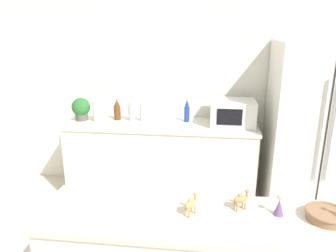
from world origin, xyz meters
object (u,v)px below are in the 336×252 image
object	(u,v)px
microwave	(232,113)
back_bottle_1	(117,110)
back_bottle_2	(131,109)
back_bottle_3	(142,111)
camel_figurine_second	(191,203)
camel_figurine	(241,198)
refrigerator	(314,129)
fruit_bowl	(326,215)
wise_man_figurine_crimson	(279,206)
back_bottle_0	(187,111)
paper_towel_roll	(98,111)
potted_plant	(81,108)

from	to	relation	value
microwave	back_bottle_1	distance (m)	1.32
back_bottle_2	back_bottle_3	bearing A→B (deg)	2.73
back_bottle_3	camel_figurine_second	xyz separation A→B (m)	(0.66, -1.96, 0.00)
back_bottle_3	camel_figurine	xyz separation A→B (m)	(0.94, -1.87, 0.00)
refrigerator	fruit_bowl	world-z (taller)	refrigerator
back_bottle_3	wise_man_figurine_crimson	xyz separation A→B (m)	(1.15, -1.90, -0.01)
microwave	back_bottle_3	xyz separation A→B (m)	(-1.02, 0.04, -0.02)
back_bottle_0	back_bottle_1	size ratio (longest dim) A/B	1.08
back_bottle_2	wise_man_figurine_crimson	world-z (taller)	back_bottle_2
refrigerator	paper_towel_roll	bearing A→B (deg)	178.83
refrigerator	camel_figurine	world-z (taller)	refrigerator
back_bottle_0	fruit_bowl	size ratio (longest dim) A/B	1.22
camel_figurine_second	fruit_bowl	bearing A→B (deg)	3.04
refrigerator	wise_man_figurine_crimson	xyz separation A→B (m)	(-0.71, -1.77, 0.10)
potted_plant	camel_figurine	xyz separation A→B (m)	(1.65, -1.82, -0.02)
microwave	back_bottle_2	world-z (taller)	microwave
back_bottle_2	camel_figurine_second	world-z (taller)	back_bottle_2
back_bottle_3	camel_figurine	size ratio (longest dim) A/B	2.02
potted_plant	camel_figurine_second	distance (m)	2.35
potted_plant	fruit_bowl	xyz separation A→B (m)	(2.11, -1.86, -0.06)
back_bottle_1	camel_figurine	distance (m)	2.26
back_bottle_0	fruit_bowl	world-z (taller)	back_bottle_0
back_bottle_1	wise_man_figurine_crimson	distance (m)	2.41
back_bottle_1	microwave	bearing A→B (deg)	-2.52
paper_towel_roll	back_bottle_2	size ratio (longest dim) A/B	0.90
back_bottle_1	potted_plant	bearing A→B (deg)	-170.20
back_bottle_2	wise_man_figurine_crimson	bearing A→B (deg)	-56.00
wise_man_figurine_crimson	camel_figurine	bearing A→B (deg)	171.43
refrigerator	microwave	xyz separation A→B (m)	(-0.85, 0.09, 0.13)
microwave	back_bottle_1	xyz separation A→B (m)	(-1.32, 0.06, -0.02)
potted_plant	back_bottle_0	distance (m)	1.22
refrigerator	camel_figurine_second	distance (m)	2.19
back_bottle_0	back_bottle_3	xyz separation A→B (m)	(-0.51, -0.03, -0.01)
microwave	camel_figurine_second	xyz separation A→B (m)	(-0.36, -1.92, -0.02)
back_bottle_2	camel_figurine_second	bearing A→B (deg)	-68.01
fruit_bowl	camel_figurine	xyz separation A→B (m)	(-0.46, 0.05, 0.04)
back_bottle_1	refrigerator	bearing A→B (deg)	-3.94
back_bottle_1	back_bottle_3	world-z (taller)	same
back_bottle_2	wise_man_figurine_crimson	distance (m)	2.29
refrigerator	wise_man_figurine_crimson	world-z (taller)	refrigerator
refrigerator	paper_towel_roll	world-z (taller)	refrigerator
refrigerator	back_bottle_3	bearing A→B (deg)	175.91
back_bottle_3	back_bottle_2	bearing A→B (deg)	-177.27
camel_figurine	refrigerator	bearing A→B (deg)	62.10
fruit_bowl	back_bottle_2	bearing A→B (deg)	128.60
back_bottle_1	camel_figurine	xyz separation A→B (m)	(1.24, -1.89, 0.00)
refrigerator	back_bottle_3	xyz separation A→B (m)	(-1.86, 0.13, 0.11)
potted_plant	paper_towel_roll	bearing A→B (deg)	-8.39
fruit_bowl	camel_figurine_second	xyz separation A→B (m)	(-0.74, -0.04, 0.04)
microwave	back_bottle_3	size ratio (longest dim) A/B	1.92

